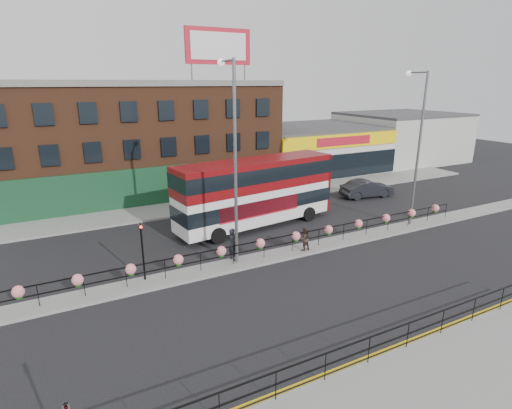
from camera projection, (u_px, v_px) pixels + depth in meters
name	position (u px, v px, depth m)	size (l,w,h in m)	color
ground	(278.00, 256.00, 24.51)	(120.00, 120.00, 0.00)	black
south_pavement	(447.00, 379.00, 14.28)	(60.00, 4.00, 0.15)	gray
north_pavement	(209.00, 204.00, 34.68)	(60.00, 4.00, 0.15)	gray
median	(278.00, 255.00, 24.48)	(60.00, 1.60, 0.15)	gray
yellow_line_inner	(398.00, 344.00, 16.26)	(60.00, 0.10, 0.01)	gold
yellow_line_outer	(402.00, 347.00, 16.11)	(60.00, 0.10, 0.01)	gold
brick_building	(138.00, 138.00, 38.21)	(25.00, 12.21, 10.30)	brown
supermarket	(310.00, 148.00, 47.63)	(15.00, 12.25, 5.30)	silver
warehouse_east	(400.00, 137.00, 54.01)	(14.50, 12.00, 6.30)	#ACADA7
billboard	(218.00, 46.00, 34.46)	(6.00, 0.29, 4.40)	#B11525
median_railing	(279.00, 240.00, 24.20)	(30.04, 0.56, 1.23)	black
south_railing	(370.00, 344.00, 14.76)	(20.04, 0.05, 1.12)	black
double_decker_bus	(256.00, 186.00, 28.81)	(12.51, 4.42, 4.96)	silver
car	(367.00, 189.00, 36.85)	(5.11, 2.38, 1.62)	#212329
pedestrian_a	(233.00, 244.00, 23.42)	(0.64, 0.81, 1.96)	black
pedestrian_b	(304.00, 239.00, 24.81)	(0.75, 0.59, 1.52)	#31261F
lamp_column_west	(233.00, 147.00, 21.64)	(0.41, 1.98, 11.31)	slate
lamp_column_east	(417.00, 136.00, 27.94)	(0.39, 1.90, 10.86)	slate
traffic_light_median	(142.00, 239.00, 20.62)	(0.15, 0.28, 3.65)	black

